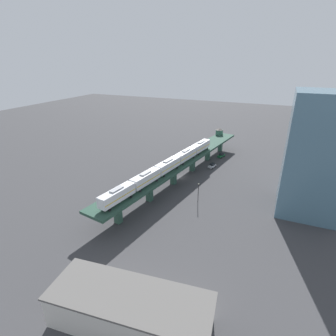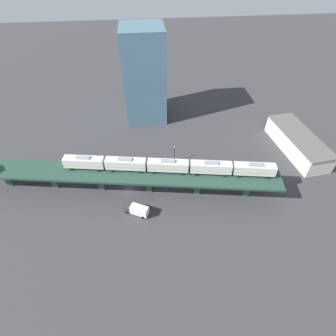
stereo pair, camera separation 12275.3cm
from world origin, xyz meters
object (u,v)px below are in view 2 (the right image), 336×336
at_px(street_car_silver, 85,173).
at_px(delivery_truck, 137,210).
at_px(warehouse_building, 298,143).
at_px(office_tower, 144,76).
at_px(street_car_green, 41,174).
at_px(street_lamp, 174,153).
at_px(subway_train, 168,165).

xyz_separation_m(street_car_silver, delivery_truck, (18.07, 17.13, 0.82)).
height_order(street_car_silver, warehouse_building, warehouse_building).
relative_size(warehouse_building, office_tower, 0.82).
bearing_deg(warehouse_building, delivery_truck, -68.80).
distance_m(street_car_silver, office_tower, 44.72).
relative_size(street_car_green, delivery_truck, 0.64).
relative_size(street_car_silver, street_lamp, 0.68).
relative_size(subway_train, street_lamp, 8.93).
bearing_deg(street_car_green, delivery_truck, 59.11).
bearing_deg(delivery_truck, office_tower, 174.09).
relative_size(street_car_silver, office_tower, 0.13).
xyz_separation_m(street_car_green, office_tower, (-33.86, 36.93, 17.06)).
bearing_deg(street_car_silver, street_lamp, 95.79).
relative_size(subway_train, warehouse_building, 2.10).
xyz_separation_m(delivery_truck, street_lamp, (-21.19, 13.60, 2.35)).
bearing_deg(street_car_silver, subway_train, 71.51).
xyz_separation_m(street_car_green, warehouse_building, (-4.16, 90.74, 2.47)).
bearing_deg(delivery_truck, warehouse_building, 111.20).
distance_m(subway_train, street_lamp, 13.95).
relative_size(street_car_green, office_tower, 0.13).
bearing_deg(subway_train, office_tower, -173.98).
bearing_deg(office_tower, street_lamp, 14.48).
relative_size(street_car_green, street_lamp, 0.68).
height_order(subway_train, street_lamp, subway_train).
height_order(street_car_silver, delivery_truck, delivery_truck).
bearing_deg(street_car_green, office_tower, 132.52).
height_order(street_car_silver, office_tower, office_tower).
xyz_separation_m(street_lamp, warehouse_building, (-1.80, 45.67, -0.70)).
height_order(street_car_silver, street_car_green, same).
bearing_deg(delivery_truck, street_car_silver, -136.53).
distance_m(street_car_silver, delivery_truck, 24.92).
height_order(street_car_green, office_tower, office_tower).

